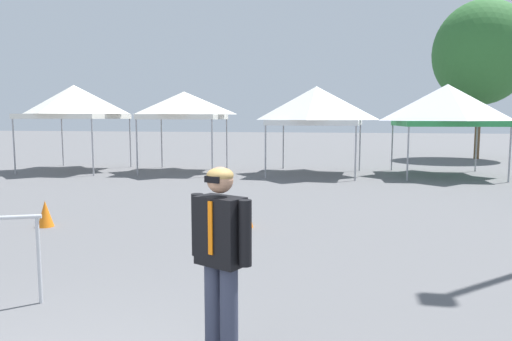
# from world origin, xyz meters

# --- Properties ---
(canopy_tent_far_left) EXTENTS (3.57, 3.57, 3.56)m
(canopy_tent_far_left) POSITION_xyz_m (-9.21, 15.56, 2.86)
(canopy_tent_far_left) COLOR #9E9EA3
(canopy_tent_far_left) RESTS_ON ground
(canopy_tent_center) EXTENTS (3.28, 3.28, 3.26)m
(canopy_tent_center) POSITION_xyz_m (-4.55, 15.94, 2.70)
(canopy_tent_center) COLOR #9E9EA3
(canopy_tent_center) RESTS_ON ground
(canopy_tent_behind_center) EXTENTS (3.64, 3.64, 3.41)m
(canopy_tent_behind_center) POSITION_xyz_m (0.77, 16.13, 2.67)
(canopy_tent_behind_center) COLOR #9E9EA3
(canopy_tent_behind_center) RESTS_ON ground
(canopy_tent_right_of_center) EXTENTS (3.79, 3.79, 3.46)m
(canopy_tent_right_of_center) POSITION_xyz_m (5.64, 16.55, 2.68)
(canopy_tent_right_of_center) COLOR #9E9EA3
(canopy_tent_right_of_center) RESTS_ON ground
(person_foreground) EXTENTS (0.60, 0.40, 1.78)m
(person_foreground) POSITION_xyz_m (0.93, 1.46, 1.03)
(person_foreground) COLOR #33384C
(person_foreground) RESTS_ON ground
(tree_behind_tents_left) EXTENTS (4.98, 4.98, 8.36)m
(tree_behind_tents_left) POSITION_xyz_m (8.84, 24.81, 5.62)
(tree_behind_tents_left) COLOR brown
(tree_behind_tents_left) RESTS_ON ground
(traffic_cone_lot_center) EXTENTS (0.32, 0.32, 0.53)m
(traffic_cone_lot_center) POSITION_xyz_m (-3.98, 5.98, 0.27)
(traffic_cone_lot_center) COLOR orange
(traffic_cone_lot_center) RESTS_ON ground
(traffic_cone_near_barrier) EXTENTS (0.32, 0.32, 0.56)m
(traffic_cone_near_barrier) POSITION_xyz_m (0.01, 6.71, 0.28)
(traffic_cone_near_barrier) COLOR orange
(traffic_cone_near_barrier) RESTS_ON ground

